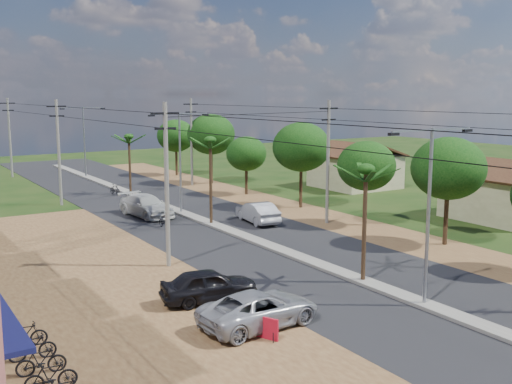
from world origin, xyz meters
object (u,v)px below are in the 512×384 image
Objects in this scene: car_silver_mid at (257,213)px; car_white_far at (146,206)px; car_parked_silver at (259,310)px; car_parked_dark at (209,286)px; roadside_sign at (266,329)px.

car_silver_mid is 8.93m from car_white_far.
car_parked_dark is at bearing 1.00° from car_parked_silver.
car_parked_dark reaches higher than car_parked_silver.
car_silver_mid is 4.52× the size of roadside_sign.
car_parked_silver reaches higher than roadside_sign.
car_parked_silver is at bearing 43.18° from roadside_sign.
car_parked_silver is at bearing 64.90° from car_silver_mid.
car_parked_silver is 1.17× the size of car_parked_dark.
car_white_far is at bearing -4.60° from car_parked_dark.
car_parked_dark is 4.27× the size of roadside_sign.
car_white_far is 1.27× the size of car_parked_dark.
car_silver_mid is 19.95m from car_parked_silver.
car_white_far reaches higher than car_parked_silver.
car_parked_dark is (-11.05, -13.08, -0.02)m from car_silver_mid.
car_silver_mid reaches higher than car_parked_dark.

